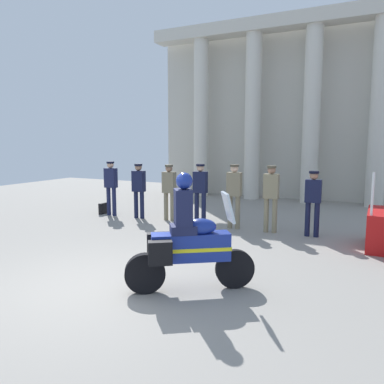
{
  "coord_description": "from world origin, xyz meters",
  "views": [
    {
      "loc": [
        4.05,
        -4.67,
        2.38
      ],
      "look_at": [
        0.37,
        2.82,
        1.26
      ],
      "focal_mm": 35.63,
      "sensor_mm": 36.0,
      "label": 1
    }
  ],
  "objects_px": {
    "officer_in_row_0": "(111,184)",
    "briefcase_on_ground": "(103,208)",
    "motorcycle_with_rider": "(186,242)",
    "officer_in_row_1": "(139,186)",
    "officer_in_row_2": "(169,188)",
    "officer_in_row_4": "(234,191)",
    "officer_in_row_6": "(313,198)",
    "officer_in_row_5": "(271,193)",
    "officer_in_row_3": "(200,189)"
  },
  "relations": [
    {
      "from": "officer_in_row_0",
      "to": "briefcase_on_ground",
      "type": "distance_m",
      "value": 0.94
    },
    {
      "from": "motorcycle_with_rider",
      "to": "officer_in_row_1",
      "type": "bearing_deg",
      "value": 96.53
    },
    {
      "from": "officer_in_row_0",
      "to": "officer_in_row_2",
      "type": "distance_m",
      "value": 2.06
    },
    {
      "from": "officer_in_row_1",
      "to": "officer_in_row_4",
      "type": "bearing_deg",
      "value": 177.24
    },
    {
      "from": "officer_in_row_6",
      "to": "officer_in_row_5",
      "type": "bearing_deg",
      "value": 0.11
    },
    {
      "from": "officer_in_row_3",
      "to": "officer_in_row_1",
      "type": "bearing_deg",
      "value": -1.15
    },
    {
      "from": "officer_in_row_0",
      "to": "officer_in_row_5",
      "type": "distance_m",
      "value": 5.18
    },
    {
      "from": "officer_in_row_1",
      "to": "officer_in_row_5",
      "type": "bearing_deg",
      "value": 177.5
    },
    {
      "from": "officer_in_row_0",
      "to": "officer_in_row_6",
      "type": "distance_m",
      "value": 6.22
    },
    {
      "from": "officer_in_row_3",
      "to": "officer_in_row_6",
      "type": "xyz_separation_m",
      "value": [
        3.1,
        -0.04,
        -0.05
      ]
    },
    {
      "from": "officer_in_row_2",
      "to": "officer_in_row_3",
      "type": "relative_size",
      "value": 0.97
    },
    {
      "from": "officer_in_row_0",
      "to": "motorcycle_with_rider",
      "type": "bearing_deg",
      "value": 136.24
    },
    {
      "from": "officer_in_row_5",
      "to": "officer_in_row_6",
      "type": "distance_m",
      "value": 1.05
    },
    {
      "from": "officer_in_row_5",
      "to": "briefcase_on_ground",
      "type": "distance_m",
      "value": 5.65
    },
    {
      "from": "officer_in_row_0",
      "to": "briefcase_on_ground",
      "type": "relative_size",
      "value": 4.82
    },
    {
      "from": "officer_in_row_3",
      "to": "motorcycle_with_rider",
      "type": "xyz_separation_m",
      "value": [
        1.86,
        -4.53,
        -0.23
      ]
    },
    {
      "from": "officer_in_row_0",
      "to": "officer_in_row_3",
      "type": "xyz_separation_m",
      "value": [
        3.12,
        0.05,
        0.0
      ]
    },
    {
      "from": "officer_in_row_1",
      "to": "officer_in_row_6",
      "type": "distance_m",
      "value": 5.18
    },
    {
      "from": "officer_in_row_1",
      "to": "officer_in_row_2",
      "type": "distance_m",
      "value": 1.01
    },
    {
      "from": "officer_in_row_4",
      "to": "briefcase_on_ground",
      "type": "xyz_separation_m",
      "value": [
        -4.58,
        0.09,
        -0.86
      ]
    },
    {
      "from": "officer_in_row_4",
      "to": "officer_in_row_0",
      "type": "bearing_deg",
      "value": -2.22
    },
    {
      "from": "motorcycle_with_rider",
      "to": "officer_in_row_5",
      "type": "bearing_deg",
      "value": 52.89
    },
    {
      "from": "officer_in_row_0",
      "to": "motorcycle_with_rider",
      "type": "relative_size",
      "value": 0.91
    },
    {
      "from": "motorcycle_with_rider",
      "to": "briefcase_on_ground",
      "type": "bearing_deg",
      "value": 105.25
    },
    {
      "from": "officer_in_row_5",
      "to": "officer_in_row_0",
      "type": "bearing_deg",
      "value": -2.11
    },
    {
      "from": "officer_in_row_5",
      "to": "officer_in_row_1",
      "type": "bearing_deg",
      "value": -2.5
    },
    {
      "from": "officer_in_row_2",
      "to": "officer_in_row_6",
      "type": "distance_m",
      "value": 4.17
    },
    {
      "from": "officer_in_row_2",
      "to": "officer_in_row_0",
      "type": "bearing_deg",
      "value": 1.96
    },
    {
      "from": "officer_in_row_5",
      "to": "officer_in_row_6",
      "type": "height_order",
      "value": "officer_in_row_5"
    },
    {
      "from": "officer_in_row_0",
      "to": "motorcycle_with_rider",
      "type": "distance_m",
      "value": 6.71
    },
    {
      "from": "officer_in_row_1",
      "to": "officer_in_row_6",
      "type": "relative_size",
      "value": 1.02
    },
    {
      "from": "officer_in_row_6",
      "to": "motorcycle_with_rider",
      "type": "distance_m",
      "value": 4.66
    },
    {
      "from": "officer_in_row_1",
      "to": "officer_in_row_6",
      "type": "bearing_deg",
      "value": 178.03
    },
    {
      "from": "officer_in_row_6",
      "to": "motorcycle_with_rider",
      "type": "relative_size",
      "value": 0.87
    },
    {
      "from": "officer_in_row_4",
      "to": "officer_in_row_6",
      "type": "relative_size",
      "value": 1.07
    },
    {
      "from": "officer_in_row_5",
      "to": "officer_in_row_4",
      "type": "bearing_deg",
      "value": -1.67
    },
    {
      "from": "officer_in_row_0",
      "to": "officer_in_row_2",
      "type": "xyz_separation_m",
      "value": [
        2.05,
        0.14,
        -0.04
      ]
    },
    {
      "from": "officer_in_row_0",
      "to": "officer_in_row_4",
      "type": "relative_size",
      "value": 0.99
    },
    {
      "from": "officer_in_row_1",
      "to": "officer_in_row_4",
      "type": "distance_m",
      "value": 3.12
    },
    {
      "from": "officer_in_row_6",
      "to": "briefcase_on_ground",
      "type": "height_order",
      "value": "officer_in_row_6"
    },
    {
      "from": "officer_in_row_1",
      "to": "officer_in_row_4",
      "type": "relative_size",
      "value": 0.96
    },
    {
      "from": "officer_in_row_3",
      "to": "briefcase_on_ground",
      "type": "distance_m",
      "value": 3.63
    },
    {
      "from": "officer_in_row_2",
      "to": "motorcycle_with_rider",
      "type": "distance_m",
      "value": 5.47
    },
    {
      "from": "officer_in_row_5",
      "to": "motorcycle_with_rider",
      "type": "height_order",
      "value": "motorcycle_with_rider"
    },
    {
      "from": "officer_in_row_2",
      "to": "officer_in_row_4",
      "type": "distance_m",
      "value": 2.12
    },
    {
      "from": "officer_in_row_2",
      "to": "officer_in_row_5",
      "type": "distance_m",
      "value": 3.13
    },
    {
      "from": "officer_in_row_3",
      "to": "motorcycle_with_rider",
      "type": "distance_m",
      "value": 4.9
    },
    {
      "from": "officer_in_row_4",
      "to": "officer_in_row_6",
      "type": "bearing_deg",
      "value": 179.24
    },
    {
      "from": "officer_in_row_6",
      "to": "officer_in_row_0",
      "type": "bearing_deg",
      "value": -1.74
    },
    {
      "from": "officer_in_row_1",
      "to": "officer_in_row_6",
      "type": "xyz_separation_m",
      "value": [
        5.18,
        -0.01,
        -0.02
      ]
    }
  ]
}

